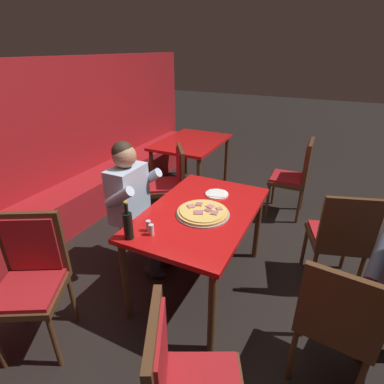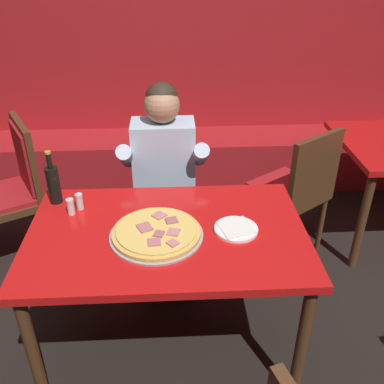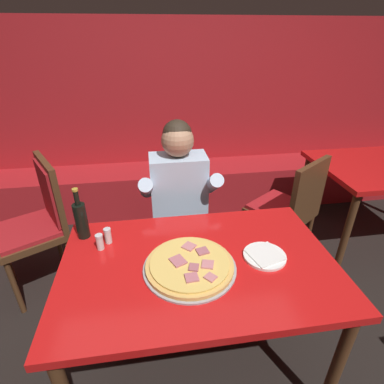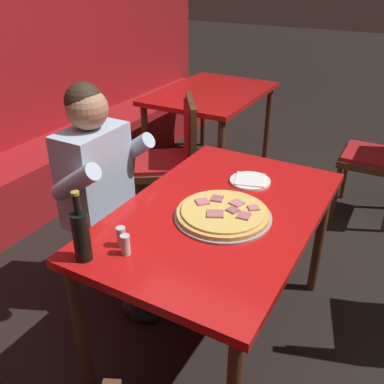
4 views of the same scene
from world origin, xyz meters
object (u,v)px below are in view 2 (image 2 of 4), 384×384
object	(u,v)px
diner_seated_blue_shirt	(164,179)
plate_white_paper	(236,229)
pizza	(156,233)
dining_chair_side_aisle	(13,185)
beer_bottle	(53,184)
dining_chair_by_booth	(297,185)
shaker_parmesan	(71,207)
main_dining_table	(167,245)
shaker_oregano	(80,202)

from	to	relation	value
diner_seated_blue_shirt	plate_white_paper	bearing A→B (deg)	-62.24
pizza	dining_chair_side_aisle	bearing A→B (deg)	137.89
beer_bottle	dining_chair_by_booth	distance (m)	1.56
beer_bottle	shaker_parmesan	size ratio (longest dim) A/B	3.40
plate_white_paper	diner_seated_blue_shirt	xyz separation A→B (m)	(-0.34, 0.66, -0.07)
main_dining_table	dining_chair_side_aisle	bearing A→B (deg)	140.58
shaker_parmesan	beer_bottle	bearing A→B (deg)	129.56
shaker_oregano	main_dining_table	bearing A→B (deg)	-26.34
main_dining_table	dining_chair_side_aisle	world-z (taller)	dining_chair_side_aisle
dining_chair_by_booth	dining_chair_side_aisle	xyz separation A→B (m)	(-1.88, 0.06, 0.03)
shaker_oregano	diner_seated_blue_shirt	xyz separation A→B (m)	(0.43, 0.42, -0.10)
beer_bottle	dining_chair_by_booth	xyz separation A→B (m)	(1.44, 0.48, -0.33)
main_dining_table	pizza	xyz separation A→B (m)	(-0.05, -0.04, 0.10)
dining_chair_side_aisle	beer_bottle	bearing A→B (deg)	-51.26
plate_white_paper	shaker_oregano	xyz separation A→B (m)	(-0.77, 0.23, 0.03)
plate_white_paper	diner_seated_blue_shirt	size ratio (longest dim) A/B	0.16
shaker_parmesan	pizza	bearing A→B (deg)	-26.07
main_dining_table	beer_bottle	xyz separation A→B (m)	(-0.58, 0.29, 0.20)
shaker_parmesan	dining_chair_by_booth	distance (m)	1.49
main_dining_table	shaker_parmesan	size ratio (longest dim) A/B	15.41
shaker_oregano	shaker_parmesan	xyz separation A→B (m)	(-0.04, -0.05, 0.00)
main_dining_table	plate_white_paper	xyz separation A→B (m)	(0.33, -0.01, 0.09)
shaker_oregano	dining_chair_side_aisle	world-z (taller)	dining_chair_side_aisle
pizza	diner_seated_blue_shirt	world-z (taller)	diner_seated_blue_shirt
main_dining_table	shaker_parmesan	bearing A→B (deg)	160.30
beer_bottle	diner_seated_blue_shirt	distance (m)	0.69
pizza	dining_chair_by_booth	xyz separation A→B (m)	(0.91, 0.82, -0.23)
beer_bottle	dining_chair_by_booth	world-z (taller)	beer_bottle
shaker_oregano	dining_chair_by_booth	size ratio (longest dim) A/B	0.09
pizza	diner_seated_blue_shirt	bearing A→B (deg)	87.31
beer_bottle	shaker_oregano	xyz separation A→B (m)	(0.14, -0.07, -0.07)
pizza	dining_chair_side_aisle	xyz separation A→B (m)	(-0.96, 0.87, -0.21)
dining_chair_side_aisle	main_dining_table	bearing A→B (deg)	-39.42
plate_white_paper	shaker_parmesan	world-z (taller)	shaker_parmesan
dining_chair_side_aisle	plate_white_paper	bearing A→B (deg)	-32.28
shaker_oregano	diner_seated_blue_shirt	distance (m)	0.61
beer_bottle	diner_seated_blue_shirt	size ratio (longest dim) A/B	0.23
shaker_parmesan	diner_seated_blue_shirt	size ratio (longest dim) A/B	0.07
plate_white_paper	shaker_parmesan	size ratio (longest dim) A/B	2.44
shaker_parmesan	diner_seated_blue_shirt	distance (m)	0.67
pizza	beer_bottle	xyz separation A→B (m)	(-0.53, 0.33, 0.09)
main_dining_table	diner_seated_blue_shirt	size ratio (longest dim) A/B	1.04
shaker_parmesan	dining_chair_side_aisle	size ratio (longest dim) A/B	0.09
main_dining_table	beer_bottle	world-z (taller)	beer_bottle
dining_chair_by_booth	diner_seated_blue_shirt	bearing A→B (deg)	-171.17
main_dining_table	beer_bottle	distance (m)	0.68
beer_bottle	main_dining_table	bearing A→B (deg)	-26.88
shaker_oregano	shaker_parmesan	size ratio (longest dim) A/B	1.00
beer_bottle	diner_seated_blue_shirt	xyz separation A→B (m)	(0.56, 0.35, -0.18)
diner_seated_blue_shirt	shaker_oregano	bearing A→B (deg)	-135.49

